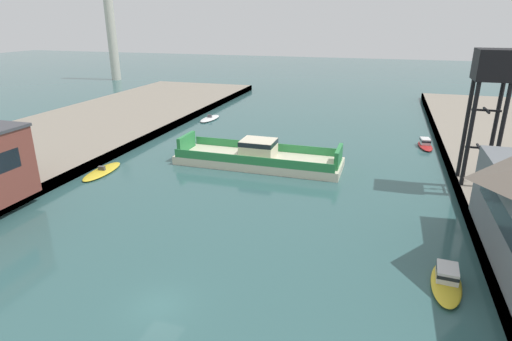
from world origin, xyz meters
TOP-DOWN VIEW (x-y plane):
  - ground_plane at (0.00, 0.00)m, footprint 400.00×400.00m
  - chain_ferry at (-1.98, 30.11)m, footprint 22.03×6.96m
  - moored_boat_near_left at (18.92, 8.27)m, footprint 2.51×6.20m
  - moored_boat_near_right at (-18.67, 53.00)m, footprint 2.70×6.82m
  - moored_boat_mid_left at (19.87, 45.53)m, footprint 2.51×5.88m
  - moored_boat_mid_right at (-20.04, 21.40)m, footprint 2.86×7.54m
  - crane_tower at (23.69, 28.32)m, footprint 3.75×3.75m
  - smokestack_distant_a at (-69.63, 97.02)m, footprint 3.07×3.07m

SIDE VIEW (x-z plane):
  - ground_plane at x=0.00m, z-range 0.00..0.00m
  - moored_boat_mid_right at x=-20.04m, z-range -0.24..0.62m
  - moored_boat_near_right at x=-18.67m, z-range -0.24..0.72m
  - moored_boat_mid_left at x=19.87m, z-range -0.17..1.12m
  - moored_boat_near_left at x=18.92m, z-range -0.18..1.17m
  - chain_ferry at x=-1.98m, z-range -0.67..2.79m
  - crane_tower at x=23.69m, z-range 5.61..19.88m
  - smokestack_distant_a at x=-69.63m, z-range 1.02..32.89m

